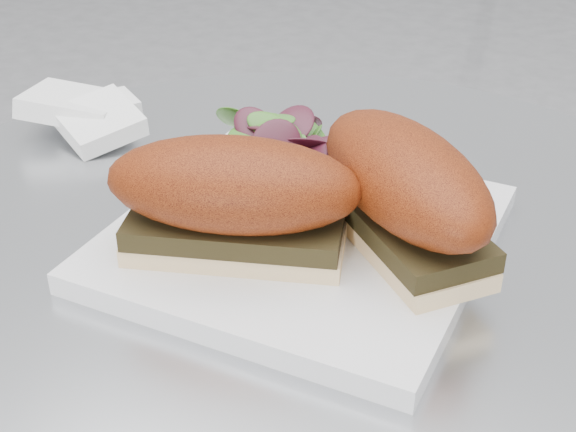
# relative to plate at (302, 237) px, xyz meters

# --- Properties ---
(plate) EXTENTS (0.26, 0.26, 0.02)m
(plate) POSITION_rel_plate_xyz_m (0.00, 0.00, 0.00)
(plate) COLOR white
(plate) RESTS_ON table
(sandwich_left) EXTENTS (0.18, 0.11, 0.08)m
(sandwich_left) POSITION_rel_plate_xyz_m (-0.03, -0.05, 0.05)
(sandwich_left) COLOR beige
(sandwich_left) RESTS_ON plate
(sandwich_right) EXTENTS (0.18, 0.18, 0.08)m
(sandwich_right) POSITION_rel_plate_xyz_m (0.07, 0.01, 0.05)
(sandwich_right) COLOR beige
(sandwich_right) RESTS_ON plate
(salad) EXTENTS (0.10, 0.10, 0.05)m
(salad) POSITION_rel_plate_xyz_m (-0.05, 0.07, 0.03)
(salad) COLOR #4E832B
(salad) RESTS_ON plate
(napkin) EXTENTS (0.11, 0.11, 0.02)m
(napkin) POSITION_rel_plate_xyz_m (-0.25, 0.10, 0.00)
(napkin) COLOR white
(napkin) RESTS_ON table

